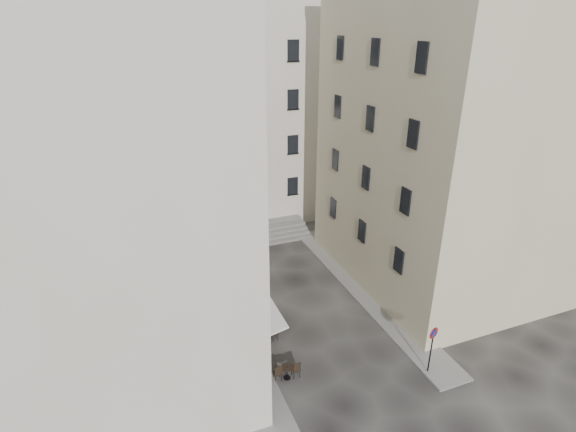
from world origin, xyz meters
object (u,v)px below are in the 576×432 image
no_parking_sign (432,341)px  bistro_table_b (267,335)px  bistro_table_a (287,371)px  pedestrian (272,320)px

no_parking_sign → bistro_table_b: (-6.64, 5.17, -1.52)m
bistro_table_b → bistro_table_a: bearing=-90.4°
bistro_table_b → pedestrian: bearing=48.2°
no_parking_sign → bistro_table_b: bearing=126.9°
no_parking_sign → pedestrian: 8.46m
bistro_table_a → bistro_table_b: size_ratio=1.11×
no_parking_sign → bistro_table_a: (-6.66, 2.19, -1.48)m
no_parking_sign → bistro_table_a: bearing=146.7°
bistro_table_a → bistro_table_b: (0.02, 2.99, -0.05)m
no_parking_sign → pedestrian: (-6.22, 5.64, -1.03)m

